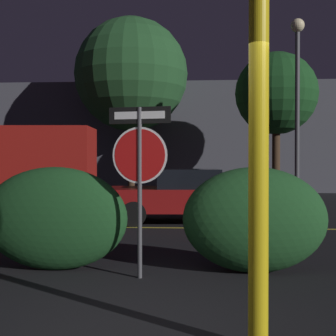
# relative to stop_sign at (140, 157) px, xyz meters

# --- Properties ---
(road_center_stripe) EXTENTS (34.93, 0.12, 0.01)m
(road_center_stripe) POSITION_rel_stop_sign_xyz_m (0.17, 4.71, -1.60)
(road_center_stripe) COLOR gold
(road_center_stripe) RESTS_ON ground_plane
(stop_sign) EXTENTS (0.83, 0.16, 2.26)m
(stop_sign) POSITION_rel_stop_sign_xyz_m (0.00, 0.00, 0.00)
(stop_sign) COLOR #4C4C51
(stop_sign) RESTS_ON ground_plane
(yellow_pole_right) EXTENTS (0.16, 0.16, 3.17)m
(yellow_pole_right) POSITION_rel_stop_sign_xyz_m (1.26, -2.28, -0.02)
(yellow_pole_right) COLOR yellow
(yellow_pole_right) RESTS_ON ground_plane
(hedge_bush_2) EXTENTS (2.09, 0.71, 1.47)m
(hedge_bush_2) POSITION_rel_stop_sign_xyz_m (-1.27, 0.38, -0.87)
(hedge_bush_2) COLOR #19421E
(hedge_bush_2) RESTS_ON ground_plane
(hedge_bush_3) EXTENTS (2.00, 0.95, 1.47)m
(hedge_bush_3) POSITION_rel_stop_sign_xyz_m (1.55, 0.41, -0.87)
(hedge_bush_3) COLOR #1E4C23
(hedge_bush_3) RESTS_ON ground_plane
(passing_car_2) EXTENTS (4.07, 2.19, 1.35)m
(passing_car_2) POSITION_rel_stop_sign_xyz_m (0.42, 5.81, -0.92)
(passing_car_2) COLOR maroon
(passing_car_2) RESTS_ON ground_plane
(street_lamp) EXTENTS (0.48, 0.48, 6.49)m
(street_lamp) POSITION_rel_stop_sign_xyz_m (4.19, 10.33, 2.73)
(street_lamp) COLOR #4C4C51
(street_lamp) RESTS_ON ground_plane
(tree_0) EXTENTS (5.22, 5.22, 8.18)m
(tree_0) POSITION_rel_stop_sign_xyz_m (-2.34, 15.39, 3.96)
(tree_0) COLOR #422D1E
(tree_0) RESTS_ON ground_plane
(tree_1) EXTENTS (3.33, 3.33, 5.98)m
(tree_1) POSITION_rel_stop_sign_xyz_m (3.92, 13.11, 2.68)
(tree_1) COLOR #422D1E
(tree_1) RESTS_ON ground_plane
(building_backdrop) EXTENTS (27.00, 3.04, 5.58)m
(building_backdrop) POSITION_rel_stop_sign_xyz_m (0.45, 18.70, 1.18)
(building_backdrop) COLOR #4C4C56
(building_backdrop) RESTS_ON ground_plane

